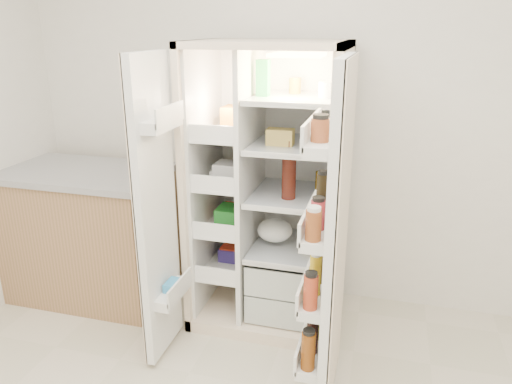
# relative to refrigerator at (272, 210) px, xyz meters

# --- Properties ---
(wall_back) EXTENTS (4.00, 0.02, 2.70)m
(wall_back) POSITION_rel_refrigerator_xyz_m (0.15, 0.35, 0.61)
(wall_back) COLOR silver
(wall_back) RESTS_ON floor
(refrigerator) EXTENTS (0.92, 0.70, 1.80)m
(refrigerator) POSITION_rel_refrigerator_xyz_m (0.00, 0.00, 0.00)
(refrigerator) COLOR beige
(refrigerator) RESTS_ON floor
(freezer_door) EXTENTS (0.15, 0.40, 1.72)m
(freezer_door) POSITION_rel_refrigerator_xyz_m (-0.51, -0.60, 0.15)
(freezer_door) COLOR silver
(freezer_door) RESTS_ON floor
(fridge_door) EXTENTS (0.17, 0.58, 1.72)m
(fridge_door) POSITION_rel_refrigerator_xyz_m (0.47, -0.70, 0.13)
(fridge_door) COLOR silver
(fridge_door) RESTS_ON floor
(kitchen_counter) EXTENTS (1.30, 0.69, 0.95)m
(kitchen_counter) POSITION_rel_refrigerator_xyz_m (-1.40, -0.11, -0.27)
(kitchen_counter) COLOR #9C704E
(kitchen_counter) RESTS_ON floor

